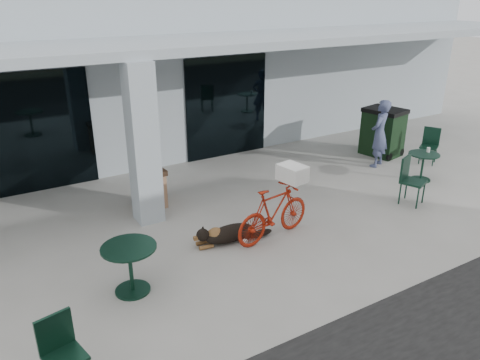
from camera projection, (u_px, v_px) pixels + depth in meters
ground at (276, 250)px, 8.29m from camera, size 80.00×80.00×0.00m
building at (118, 62)px, 14.21m from camera, size 22.00×7.00×4.50m
storefront_glass_left at (27, 134)px, 10.23m from camera, size 2.80×0.06×2.70m
storefront_glass_right at (227, 107)px, 12.59m from camera, size 2.40×0.06×2.70m
column at (143, 145)px, 8.82m from camera, size 0.50×0.50×3.12m
overhang at (184, 44)px, 9.94m from camera, size 22.00×2.80×0.18m
bicycle at (274, 213)px, 8.51m from camera, size 1.76×0.75×1.02m
laundry_basket at (292, 173)px, 8.53m from camera, size 0.46×0.56×0.30m
dog at (230, 233)px, 8.49m from camera, size 1.15×0.50×0.37m
cup_near_dog at (245, 243)px, 8.42m from camera, size 0.10×0.10×0.11m
cafe_table_near at (131, 269)px, 7.02m from camera, size 1.09×1.09×0.77m
cafe_chair_near at (65, 356)px, 5.24m from camera, size 0.51×0.54×0.92m
cafe_table_far at (422, 167)px, 11.22m from camera, size 0.93×0.93×0.67m
cafe_chair_far_a at (413, 181)px, 9.91m from camera, size 0.62×0.64×1.03m
cafe_chair_far_b at (429, 146)px, 12.28m from camera, size 0.61×0.60×0.94m
person at (380, 134)px, 11.94m from camera, size 0.75×0.64×1.74m
cup_on_table at (428, 150)px, 11.18m from camera, size 0.11×0.11×0.11m
trash_receptacle at (153, 189)px, 9.79m from camera, size 0.53×0.53×0.84m
wheeled_bin at (383, 132)px, 12.88m from camera, size 0.99×1.16×1.30m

